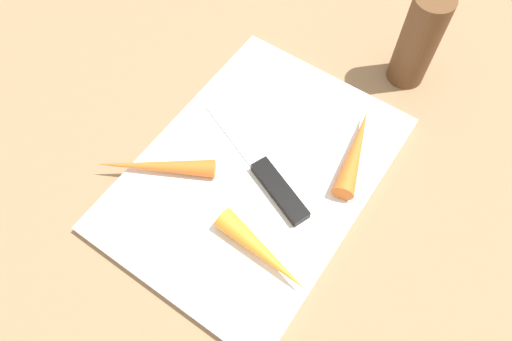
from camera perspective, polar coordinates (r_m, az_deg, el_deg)
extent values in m
plane|color=#8C6D4C|center=(0.58, 0.00, -0.57)|extent=(1.40, 1.40, 0.00)
cube|color=white|center=(0.57, 0.00, -0.29)|extent=(0.36, 0.26, 0.01)
cube|color=#B7B7BC|center=(0.60, -2.67, 4.48)|extent=(0.06, 0.11, 0.00)
cube|color=black|center=(0.55, 2.89, -2.47)|extent=(0.05, 0.09, 0.01)
cone|color=orange|center=(0.58, 11.97, 2.43)|extent=(0.13, 0.06, 0.03)
cone|color=orange|center=(0.57, -12.13, 0.50)|extent=(0.09, 0.13, 0.02)
cone|color=orange|center=(0.51, 0.85, -9.89)|extent=(0.04, 0.12, 0.03)
cylinder|color=brown|center=(0.65, 19.08, 14.61)|extent=(0.05, 0.05, 0.13)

